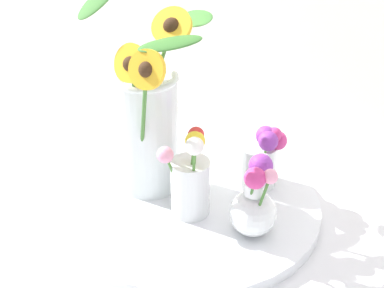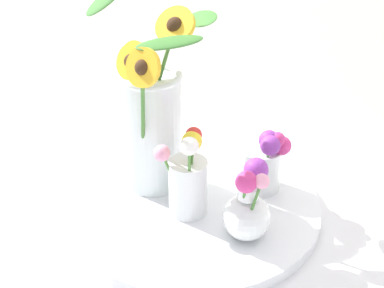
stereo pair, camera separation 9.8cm
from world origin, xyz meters
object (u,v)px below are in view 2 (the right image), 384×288
(vase_small_center, at_px, (188,179))
(mason_jar_sunflowers, at_px, (152,120))
(serving_tray, at_px, (192,205))
(vase_small_back, at_px, (263,162))
(vase_bulb_right, at_px, (248,208))

(vase_small_center, bearing_deg, mason_jar_sunflowers, 166.88)
(serving_tray, bearing_deg, vase_small_back, 58.08)
(serving_tray, height_order, mason_jar_sunflowers, mason_jar_sunflowers)
(serving_tray, xyz_separation_m, vase_small_center, (0.02, -0.03, 0.09))
(vase_small_center, xyz_separation_m, vase_bulb_right, (0.12, 0.02, -0.01))
(vase_small_back, bearing_deg, serving_tray, -121.92)
(serving_tray, distance_m, vase_small_back, 0.16)
(mason_jar_sunflowers, relative_size, vase_bulb_right, 2.55)
(mason_jar_sunflowers, height_order, vase_small_back, mason_jar_sunflowers)
(mason_jar_sunflowers, distance_m, vase_bulb_right, 0.26)
(vase_small_center, height_order, vase_bulb_right, vase_small_center)
(vase_bulb_right, xyz_separation_m, vase_small_back, (-0.07, 0.14, 0.00))
(mason_jar_sunflowers, xyz_separation_m, vase_bulb_right, (0.24, -0.01, -0.08))
(vase_small_center, relative_size, vase_bulb_right, 1.17)
(vase_small_center, bearing_deg, vase_small_back, 70.42)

